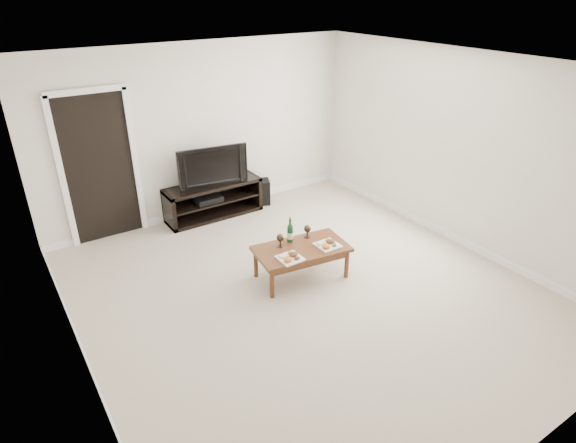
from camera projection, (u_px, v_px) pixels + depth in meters
The scene contains 14 objects.
floor at pixel (307, 292), 5.77m from camera, with size 5.50×5.50×0.00m, color #C1B49B.
back_wall at pixel (201, 132), 7.24m from camera, with size 5.00×0.04×2.60m, color silver.
ceiling at pixel (311, 65), 4.59m from camera, with size 5.00×5.50×0.04m, color white.
doorway at pixel (100, 169), 6.58m from camera, with size 0.90×0.02×2.05m, color black.
media_console at pixel (214, 200), 7.50m from camera, with size 1.51×0.45×0.55m, color black.
television at pixel (211, 165), 7.23m from camera, with size 1.06×0.14×0.61m, color black.
av_receiver at pixel (208, 199), 7.42m from camera, with size 0.40×0.30×0.08m, color black.
subwoofer at pixel (261, 192), 7.97m from camera, with size 0.27×0.27×0.40m, color black.
coffee_table at pixel (301, 262), 5.97m from camera, with size 1.13×0.62×0.42m, color #5A2D19.
plate_left at pixel (290, 256), 5.62m from camera, with size 0.27×0.27×0.07m, color white.
plate_right at pixel (328, 243), 5.89m from camera, with size 0.27×0.27×0.07m, color white.
wine_bottle at pixel (290, 229), 5.93m from camera, with size 0.07×0.07×0.35m, color #0F3A1B.
goblet_left at pixel (280, 240), 5.86m from camera, with size 0.09×0.09×0.17m, color #32271B, non-canonical shape.
goblet_right at pixel (307, 231), 6.07m from camera, with size 0.09×0.09×0.17m, color #32271B, non-canonical shape.
Camera 1 is at (-2.82, -3.85, 3.34)m, focal length 30.00 mm.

